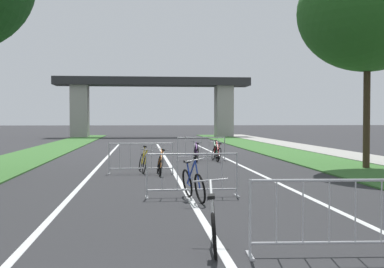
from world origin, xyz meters
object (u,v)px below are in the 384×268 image
at_px(crowd_barrier_second, 192,175).
at_px(bicycle_red_1, 217,153).
at_px(bicycle_blue_0, 193,184).
at_px(bicycle_yellow_3, 143,162).
at_px(bicycle_green_5, 216,152).
at_px(crowd_barrier_fourth, 201,149).
at_px(bicycle_white_6, 214,224).
at_px(crowd_barrier_nearest, 329,218).
at_px(crowd_barrier_third, 141,159).
at_px(bicycle_purple_2, 196,153).
at_px(tree_right_maple_mid, 368,12).
at_px(bicycle_orange_4, 160,164).

relative_size(crowd_barrier_second, bicycle_red_1, 1.37).
bearing_deg(bicycle_red_1, bicycle_blue_0, -105.55).
relative_size(bicycle_yellow_3, bicycle_green_5, 0.97).
relative_size(crowd_barrier_fourth, bicycle_white_6, 1.31).
height_order(crowd_barrier_nearest, crowd_barrier_third, same).
bearing_deg(bicycle_purple_2, bicycle_blue_0, -96.36).
xyz_separation_m(crowd_barrier_fourth, bicycle_white_6, (-1.63, -15.34, -0.16)).
relative_size(bicycle_blue_0, bicycle_green_5, 0.98).
bearing_deg(crowd_barrier_fourth, bicycle_yellow_3, -118.54).
bearing_deg(bicycle_green_5, crowd_barrier_nearest, -90.44).
bearing_deg(bicycle_red_1, crowd_barrier_nearest, -96.99).
relative_size(tree_right_maple_mid, crowd_barrier_third, 3.61).
xyz_separation_m(crowd_barrier_nearest, crowd_barrier_second, (-1.34, 5.29, 0.00)).
xyz_separation_m(crowd_barrier_second, crowd_barrier_third, (-1.23, 5.29, 0.00)).
height_order(crowd_barrier_third, bicycle_blue_0, crowd_barrier_third).
bearing_deg(crowd_barrier_second, bicycle_yellow_3, 101.39).
bearing_deg(bicycle_blue_0, bicycle_white_6, 76.89).
distance_m(bicycle_blue_0, bicycle_red_1, 10.76).
distance_m(crowd_barrier_nearest, bicycle_purple_2, 15.30).
relative_size(crowd_barrier_third, bicycle_red_1, 1.37).
relative_size(crowd_barrier_nearest, bicycle_yellow_3, 1.37).
bearing_deg(bicycle_purple_2, crowd_barrier_third, -116.76).
relative_size(tree_right_maple_mid, bicycle_purple_2, 4.98).
distance_m(crowd_barrier_third, bicycle_red_1, 5.79).
height_order(crowd_barrier_fourth, bicycle_blue_0, crowd_barrier_fourth).
xyz_separation_m(crowd_barrier_second, bicycle_red_1, (2.08, 10.04, -0.16)).
height_order(crowd_barrier_second, bicycle_white_6, crowd_barrier_second).
distance_m(crowd_barrier_second, bicycle_purple_2, 10.08).
relative_size(crowd_barrier_third, bicycle_yellow_3, 1.36).
bearing_deg(tree_right_maple_mid, bicycle_blue_0, -137.34).
bearing_deg(bicycle_white_6, bicycle_yellow_3, 103.05).
relative_size(crowd_barrier_third, bicycle_blue_0, 1.35).
bearing_deg(bicycle_white_6, tree_right_maple_mid, 63.75).
xyz_separation_m(tree_right_maple_mid, bicycle_purple_2, (-5.97, 3.91, -5.46)).
distance_m(tree_right_maple_mid, crowd_barrier_nearest, 13.84).
bearing_deg(bicycle_orange_4, bicycle_white_6, -89.55).
bearing_deg(bicycle_yellow_3, bicycle_blue_0, 93.07).
bearing_deg(crowd_barrier_fourth, bicycle_white_6, -96.08).
bearing_deg(tree_right_maple_mid, crowd_barrier_nearest, -117.00).
distance_m(crowd_barrier_nearest, bicycle_yellow_3, 11.32).
distance_m(crowd_barrier_nearest, crowd_barrier_third, 10.88).
relative_size(tree_right_maple_mid, bicycle_white_6, 4.70).
distance_m(tree_right_maple_mid, bicycle_purple_2, 8.98).
xyz_separation_m(crowd_barrier_nearest, bicycle_red_1, (0.74, 15.33, -0.16)).
bearing_deg(crowd_barrier_fourth, bicycle_orange_4, -109.86).
relative_size(crowd_barrier_second, bicycle_blue_0, 1.35).
height_order(crowd_barrier_fourth, bicycle_orange_4, crowd_barrier_fourth).
bearing_deg(bicycle_purple_2, crowd_barrier_second, -96.50).
relative_size(tree_right_maple_mid, bicycle_blue_0, 4.86).
bearing_deg(bicycle_blue_0, bicycle_green_5, -112.31).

